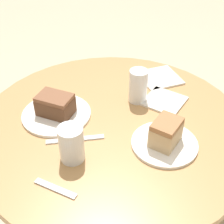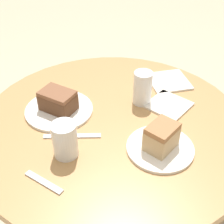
% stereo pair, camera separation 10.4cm
% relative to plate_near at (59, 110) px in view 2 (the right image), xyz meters
% --- Properties ---
extents(table, '(0.93, 0.93, 0.78)m').
position_rel_plate_near_xyz_m(table, '(0.14, 0.14, -0.18)').
color(table, tan).
rests_on(table, ground_plane).
extents(plate_near, '(0.24, 0.24, 0.01)m').
position_rel_plate_near_xyz_m(plate_near, '(0.00, 0.00, 0.00)').
color(plate_near, white).
rests_on(plate_near, table).
extents(plate_far, '(0.21, 0.21, 0.01)m').
position_rel_plate_near_xyz_m(plate_far, '(0.33, 0.21, 0.00)').
color(plate_far, white).
rests_on(plate_far, table).
extents(cake_slice_near, '(0.14, 0.13, 0.07)m').
position_rel_plate_near_xyz_m(cake_slice_near, '(0.00, 0.00, 0.04)').
color(cake_slice_near, brown).
rests_on(cake_slice_near, plate_near).
extents(cake_slice_far, '(0.10, 0.12, 0.08)m').
position_rel_plate_near_xyz_m(cake_slice_far, '(0.33, 0.21, 0.05)').
color(cake_slice_far, tan).
rests_on(cake_slice_far, plate_far).
extents(glass_lemonade, '(0.07, 0.07, 0.13)m').
position_rel_plate_near_xyz_m(glass_lemonade, '(0.09, 0.29, 0.05)').
color(glass_lemonade, silver).
rests_on(glass_lemonade, table).
extents(glass_water, '(0.07, 0.07, 0.11)m').
position_rel_plate_near_xyz_m(glass_water, '(0.21, -0.05, 0.05)').
color(glass_water, silver).
rests_on(glass_water, table).
extents(napkin_stack, '(0.19, 0.19, 0.01)m').
position_rel_plate_near_xyz_m(napkin_stack, '(0.02, 0.46, -0.00)').
color(napkin_stack, silver).
rests_on(napkin_stack, table).
extents(fork, '(0.10, 0.17, 0.00)m').
position_rel_plate_near_xyz_m(fork, '(0.15, -0.01, -0.00)').
color(fork, silver).
rests_on(fork, table).
extents(spoon, '(0.12, 0.08, 0.00)m').
position_rel_plate_near_xyz_m(spoon, '(0.29, -0.15, -0.00)').
color(spoon, silver).
rests_on(spoon, table).
extents(napkin_side, '(0.18, 0.18, 0.01)m').
position_rel_plate_near_xyz_m(napkin_side, '(0.16, 0.36, -0.00)').
color(napkin_side, silver).
rests_on(napkin_side, table).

